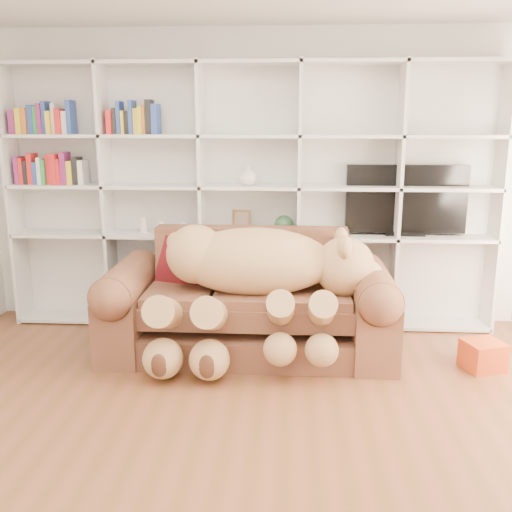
# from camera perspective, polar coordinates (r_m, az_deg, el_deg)

# --- Properties ---
(floor) EXTENTS (5.00, 5.00, 0.00)m
(floor) POSITION_cam_1_polar(r_m,az_deg,el_deg) (3.43, -3.45, -19.96)
(floor) COLOR brown
(floor) RESTS_ON ground
(wall_back) EXTENTS (5.00, 0.02, 2.70)m
(wall_back) POSITION_cam_1_polar(r_m,az_deg,el_deg) (5.38, -0.44, 7.70)
(wall_back) COLOR white
(wall_back) RESTS_ON floor
(bookshelf) EXTENTS (4.43, 0.35, 2.40)m
(bookshelf) POSITION_cam_1_polar(r_m,az_deg,el_deg) (5.27, -3.17, 7.08)
(bookshelf) COLOR silver
(bookshelf) RESTS_ON floor
(sofa) EXTENTS (2.34, 1.01, 0.98)m
(sofa) POSITION_cam_1_polar(r_m,az_deg,el_deg) (4.75, -0.73, -5.18)
(sofa) COLOR brown
(sofa) RESTS_ON floor
(teddy_bear) EXTENTS (1.82, 0.98, 1.05)m
(teddy_bear) POSITION_cam_1_polar(r_m,az_deg,el_deg) (4.46, -0.05, -2.09)
(teddy_bear) COLOR tan
(teddy_bear) RESTS_ON sofa
(throw_pillow) EXTENTS (0.48, 0.35, 0.45)m
(throw_pillow) POSITION_cam_1_polar(r_m,az_deg,el_deg) (4.88, -7.31, -0.58)
(throw_pillow) COLOR #5C0F1C
(throw_pillow) RESTS_ON sofa
(gift_box) EXTENTS (0.35, 0.33, 0.22)m
(gift_box) POSITION_cam_1_polar(r_m,az_deg,el_deg) (4.81, 21.74, -9.21)
(gift_box) COLOR #C4431A
(gift_box) RESTS_ON floor
(tv) EXTENTS (1.08, 0.18, 0.64)m
(tv) POSITION_cam_1_polar(r_m,az_deg,el_deg) (5.34, 14.75, 5.38)
(tv) COLOR black
(tv) RESTS_ON bookshelf
(picture_frame) EXTENTS (0.17, 0.05, 0.21)m
(picture_frame) POSITION_cam_1_polar(r_m,az_deg,el_deg) (5.24, -1.46, 3.49)
(picture_frame) COLOR brown
(picture_frame) RESTS_ON bookshelf
(green_vase) EXTENTS (0.18, 0.18, 0.18)m
(green_vase) POSITION_cam_1_polar(r_m,az_deg,el_deg) (5.23, 2.82, 3.13)
(green_vase) COLOR #2C5736
(green_vase) RESTS_ON bookshelf
(figurine_tall) EXTENTS (0.08, 0.08, 0.15)m
(figurine_tall) POSITION_cam_1_polar(r_m,az_deg,el_deg) (5.41, -11.19, 3.07)
(figurine_tall) COLOR silver
(figurine_tall) RESTS_ON bookshelf
(figurine_short) EXTENTS (0.08, 0.08, 0.12)m
(figurine_short) POSITION_cam_1_polar(r_m,az_deg,el_deg) (5.37, -9.52, 2.91)
(figurine_short) COLOR silver
(figurine_short) RESTS_ON bookshelf
(snow_globe) EXTENTS (0.11, 0.11, 0.11)m
(snow_globe) POSITION_cam_1_polar(r_m,az_deg,el_deg) (5.33, -7.23, 2.89)
(snow_globe) COLOR white
(snow_globe) RESTS_ON bookshelf
(shelf_vase) EXTENTS (0.18, 0.18, 0.18)m
(shelf_vase) POSITION_cam_1_polar(r_m,az_deg,el_deg) (5.18, -0.83, 8.07)
(shelf_vase) COLOR silver
(shelf_vase) RESTS_ON bookshelf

